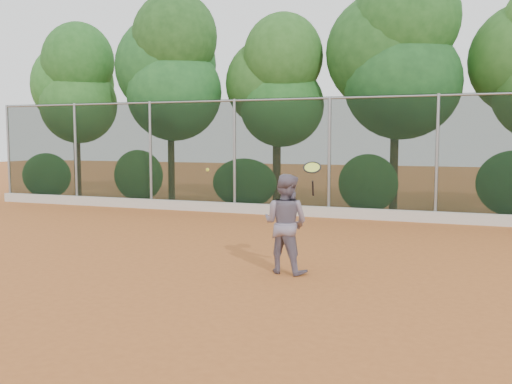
% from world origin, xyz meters
% --- Properties ---
extents(ground, '(80.00, 80.00, 0.00)m').
position_xyz_m(ground, '(0.00, 0.00, 0.00)').
color(ground, '#AC5D28').
rests_on(ground, ground).
extents(concrete_curb, '(24.00, 0.20, 0.30)m').
position_xyz_m(concrete_curb, '(0.00, 6.82, 0.15)').
color(concrete_curb, beige).
rests_on(concrete_curb, ground).
extents(tennis_player, '(0.92, 0.78, 1.69)m').
position_xyz_m(tennis_player, '(0.98, -0.16, 0.85)').
color(tennis_player, slate).
rests_on(tennis_player, ground).
extents(chainlink_fence, '(24.09, 0.09, 3.50)m').
position_xyz_m(chainlink_fence, '(-0.00, 7.00, 1.86)').
color(chainlink_fence, black).
rests_on(chainlink_fence, ground).
extents(foliage_backdrop, '(23.70, 3.63, 7.55)m').
position_xyz_m(foliage_backdrop, '(-0.55, 8.98, 4.40)').
color(foliage_backdrop, '#46291B').
rests_on(foliage_backdrop, ground).
extents(tennis_racket, '(0.35, 0.32, 0.58)m').
position_xyz_m(tennis_racket, '(1.44, -0.17, 1.77)').
color(tennis_racket, black).
rests_on(tennis_racket, ground).
extents(tennis_ball_in_flight, '(0.06, 0.06, 0.06)m').
position_xyz_m(tennis_ball_in_flight, '(-0.74, 0.38, 1.70)').
color(tennis_ball_in_flight, '#D0DD32').
rests_on(tennis_ball_in_flight, ground).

